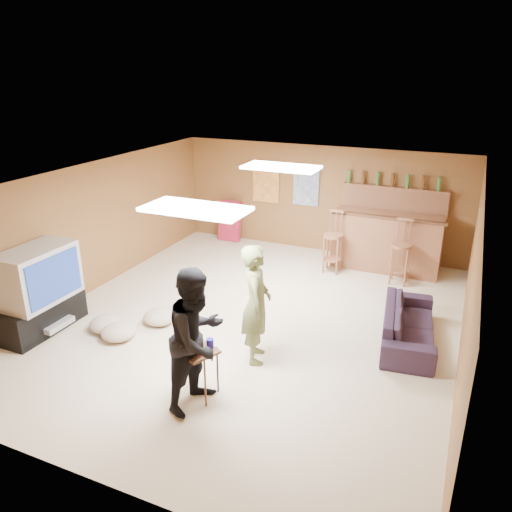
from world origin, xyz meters
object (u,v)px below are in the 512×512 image
at_px(person_black, 197,339).
at_px(tray_table, 197,372).
at_px(tv_body, 38,275).
at_px(bar_counter, 386,242).
at_px(sofa, 409,324).
at_px(person_olive, 256,304).

relative_size(person_black, tray_table, 2.67).
bearing_deg(tray_table, tv_body, 171.14).
distance_m(tv_body, bar_counter, 6.09).
xyz_separation_m(tv_body, sofa, (4.95, 1.86, -0.64)).
relative_size(tv_body, tray_table, 1.74).
xyz_separation_m(person_olive, tray_table, (-0.33, -1.01, -0.49)).
height_order(bar_counter, sofa, bar_counter).
bearing_deg(person_black, person_olive, -1.15).
height_order(bar_counter, tray_table, bar_counter).
height_order(person_olive, person_black, person_black).
distance_m(tv_body, sofa, 5.32).
height_order(sofa, tray_table, tray_table).
bearing_deg(person_olive, tray_table, 139.22).
relative_size(tv_body, person_black, 0.65).
height_order(tv_body, sofa, tv_body).
height_order(tv_body, person_olive, person_olive).
xyz_separation_m(person_black, tray_table, (-0.10, 0.11, -0.53)).
distance_m(person_black, sofa, 3.20).
bearing_deg(person_olive, sofa, -77.30).
bearing_deg(bar_counter, tv_body, -133.00).
bearing_deg(tv_body, person_black, -10.66).
distance_m(tv_body, person_black, 2.98).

